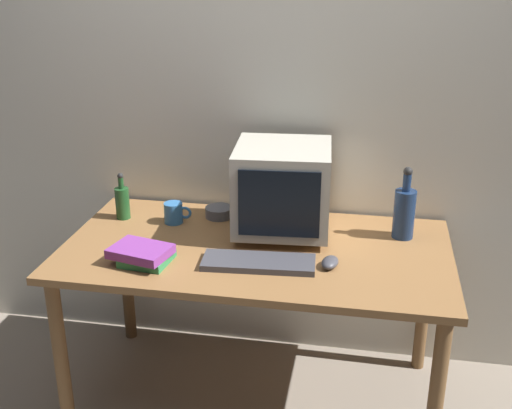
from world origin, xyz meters
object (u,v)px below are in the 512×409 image
keyboard (259,262)px  computer_mouse (330,262)px  book_stack (143,254)px  mug (174,213)px  bottle_tall (404,212)px  crt_monitor (282,189)px  cd_spindle (219,212)px  bottle_short (122,202)px

keyboard → computer_mouse: (0.26, 0.04, 0.01)m
book_stack → mug: mug is taller
computer_mouse → bottle_tall: bearing=59.4°
mug → crt_monitor: bearing=-1.9°
book_stack → cd_spindle: book_stack is taller
crt_monitor → keyboard: crt_monitor is taller
keyboard → mug: mug is taller
crt_monitor → mug: crt_monitor is taller
book_stack → keyboard: bearing=7.2°
mug → cd_spindle: size_ratio=1.00×
mug → bottle_tall: bearing=1.5°
crt_monitor → computer_mouse: bearing=-51.8°
crt_monitor → cd_spindle: crt_monitor is taller
keyboard → bottle_tall: (0.53, 0.36, 0.10)m
book_stack → cd_spindle: (0.18, 0.48, -0.01)m
computer_mouse → mug: bearing=166.4°
keyboard → bottle_short: size_ratio=2.02×
crt_monitor → bottle_short: crt_monitor is taller
computer_mouse → book_stack: (-0.69, -0.09, 0.02)m
computer_mouse → mug: size_ratio=0.83×
computer_mouse → book_stack: size_ratio=0.41×
crt_monitor → computer_mouse: (0.22, -0.28, -0.17)m
computer_mouse → book_stack: book_stack is taller
computer_mouse → bottle_short: size_ratio=0.48×
bottle_short → cd_spindle: bottle_short is taller
bottle_short → mug: size_ratio=1.73×
bottle_tall → book_stack: (-0.96, -0.41, -0.08)m
crt_monitor → bottle_tall: size_ratio=1.37×
bottle_tall → bottle_short: size_ratio=1.45×
computer_mouse → book_stack: bearing=-162.9°
book_stack → cd_spindle: size_ratio=2.04×
keyboard → book_stack: (-0.43, -0.05, 0.02)m
bottle_tall → mug: size_ratio=2.51×
bottle_tall → computer_mouse: bearing=-130.2°
crt_monitor → bottle_tall: bearing=4.7°
crt_monitor → book_stack: bearing=-141.7°
computer_mouse → keyboard: bearing=-162.4°
keyboard → mug: size_ratio=3.50×
bottle_short → mug: bearing=-2.2°
mug → cd_spindle: mug is taller
keyboard → cd_spindle: (-0.25, 0.43, 0.01)m
computer_mouse → bottle_short: bottle_short is taller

